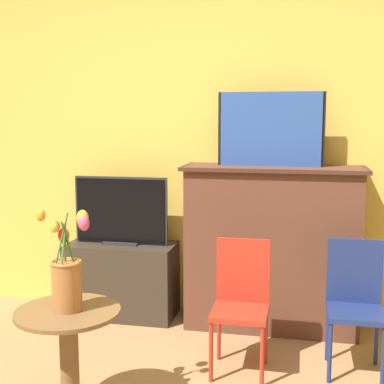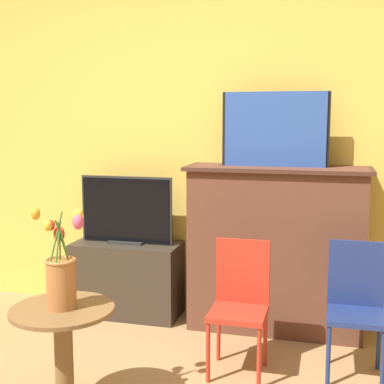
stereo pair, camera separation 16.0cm
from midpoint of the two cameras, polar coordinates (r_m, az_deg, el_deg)
The scene contains 9 objects.
wall_back at distance 3.92m, azimuth 0.44°, elevation 6.37°, with size 8.00×0.06×2.70m.
fireplace_mantel at distance 3.73m, azimuth 7.32°, elevation -5.73°, with size 1.23×0.44×1.13m.
painting at distance 3.64m, azimuth 7.14°, elevation 6.66°, with size 0.71×0.03×0.50m.
tv_stand at distance 4.04m, azimuth -8.63°, elevation -9.24°, with size 0.79×0.37×0.54m.
tv_monitor at distance 3.93m, azimuth -8.76°, elevation -2.08°, with size 0.69×0.12×0.49m.
chair_red at distance 3.16m, azimuth 3.80°, elevation -11.18°, with size 0.32×0.32×0.76m.
chair_blue at distance 3.25m, azimuth 15.63°, elevation -10.86°, with size 0.32×0.32×0.76m.
side_table at distance 2.76m, azimuth -14.68°, elevation -15.87°, with size 0.50×0.50×0.55m.
vase_tulips at distance 2.64m, azimuth -14.88°, elevation -8.52°, with size 0.22×0.26×0.50m.
Camera 1 is at (0.69, -1.73, 1.47)m, focal length 50.00 mm.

